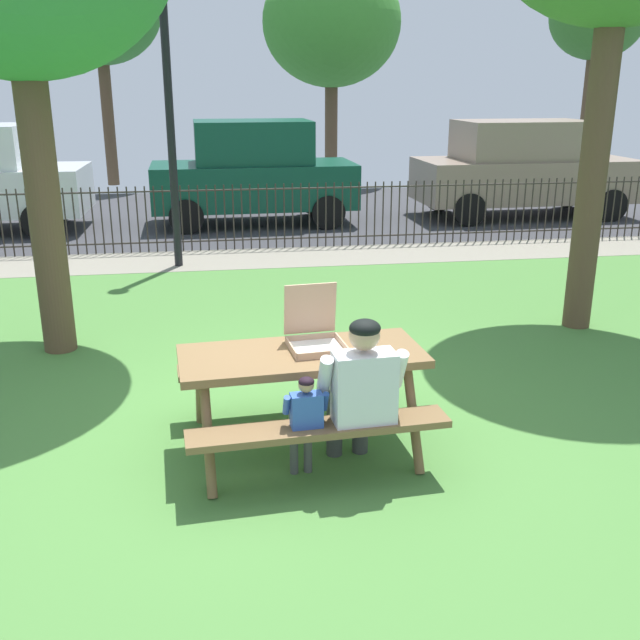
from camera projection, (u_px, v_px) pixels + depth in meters
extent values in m
cube|color=#4C823B|center=(264.00, 368.00, 7.17)|extent=(28.00, 10.74, 0.02)
cube|color=gray|center=(241.00, 259.00, 11.56)|extent=(28.00, 1.40, 0.01)
cube|color=#38383D|center=(231.00, 215.00, 15.47)|extent=(28.00, 6.92, 0.01)
cube|color=brown|center=(302.00, 356.00, 5.38)|extent=(1.85, 0.88, 0.06)
cube|color=brown|center=(320.00, 428.00, 4.92)|extent=(1.82, 0.41, 0.05)
cube|color=brown|center=(288.00, 365.00, 6.03)|extent=(1.82, 0.41, 0.05)
cylinder|color=brown|center=(208.00, 438.00, 4.97)|extent=(0.10, 0.44, 0.74)
cylinder|color=brown|center=(200.00, 391.00, 5.73)|extent=(0.10, 0.44, 0.74)
cylinder|color=brown|center=(413.00, 418.00, 5.27)|extent=(0.10, 0.44, 0.74)
cylinder|color=brown|center=(380.00, 375.00, 6.04)|extent=(0.10, 0.44, 0.74)
cube|color=tan|center=(317.00, 349.00, 5.43)|extent=(0.44, 0.44, 0.01)
cube|color=silver|center=(317.00, 348.00, 5.43)|extent=(0.40, 0.40, 0.00)
cube|color=tan|center=(323.00, 354.00, 5.24)|extent=(0.40, 0.05, 0.04)
cube|color=tan|center=(311.00, 337.00, 5.60)|extent=(0.40, 0.05, 0.04)
cube|color=tan|center=(291.00, 347.00, 5.37)|extent=(0.05, 0.40, 0.04)
cube|color=tan|center=(342.00, 343.00, 5.47)|extent=(0.05, 0.40, 0.04)
cube|color=tan|center=(310.00, 308.00, 5.55)|extent=(0.41, 0.10, 0.40)
cylinder|color=#3E3E3E|center=(334.00, 428.00, 5.42)|extent=(0.12, 0.12, 0.44)
cylinder|color=#3E3E3E|center=(342.00, 409.00, 5.15)|extent=(0.18, 0.43, 0.15)
cylinder|color=#3E3E3E|center=(360.00, 425.00, 5.46)|extent=(0.12, 0.12, 0.44)
cylinder|color=#3E3E3E|center=(369.00, 406.00, 5.19)|extent=(0.18, 0.43, 0.15)
cube|color=silver|center=(364.00, 389.00, 4.91)|extent=(0.43, 0.25, 0.52)
cylinder|color=silver|center=(325.00, 375.00, 4.87)|extent=(0.10, 0.21, 0.31)
cylinder|color=silver|center=(399.00, 369.00, 4.97)|extent=(0.10, 0.21, 0.31)
sphere|color=tan|center=(364.00, 335.00, 4.81)|extent=(0.21, 0.21, 0.21)
ellipsoid|color=black|center=(365.00, 328.00, 4.78)|extent=(0.21, 0.20, 0.12)
cylinder|color=#4C4C4C|center=(294.00, 445.00, 5.16)|extent=(0.06, 0.06, 0.44)
cylinder|color=#4C4C4C|center=(296.00, 422.00, 4.99)|extent=(0.09, 0.22, 0.08)
cylinder|color=#4C4C4C|center=(308.00, 444.00, 5.18)|extent=(0.06, 0.06, 0.44)
cylinder|color=#4C4C4C|center=(311.00, 420.00, 5.01)|extent=(0.09, 0.22, 0.08)
cube|color=#3359B2|center=(307.00, 412.00, 4.86)|extent=(0.22, 0.13, 0.26)
cylinder|color=#3359B2|center=(286.00, 405.00, 4.84)|extent=(0.05, 0.11, 0.16)
cylinder|color=#3359B2|center=(325.00, 401.00, 4.90)|extent=(0.05, 0.11, 0.16)
sphere|color=tan|center=(306.00, 385.00, 4.81)|extent=(0.11, 0.11, 0.11)
ellipsoid|color=black|center=(306.00, 382.00, 4.80)|extent=(0.11, 0.10, 0.06)
cylinder|color=#2D2823|center=(237.00, 190.00, 11.91)|extent=(23.35, 0.03, 0.03)
cylinder|color=#2D2823|center=(239.00, 240.00, 12.17)|extent=(23.35, 0.03, 0.03)
cylinder|color=#2D2823|center=(1.00, 224.00, 11.52)|extent=(0.02, 0.02, 1.08)
cylinder|color=#2D2823|center=(11.00, 223.00, 11.54)|extent=(0.02, 0.02, 1.08)
cylinder|color=#2D2823|center=(20.00, 223.00, 11.56)|extent=(0.02, 0.02, 1.08)
cylinder|color=#2D2823|center=(29.00, 223.00, 11.58)|extent=(0.02, 0.02, 1.08)
cylinder|color=#2D2823|center=(38.00, 223.00, 11.60)|extent=(0.02, 0.02, 1.08)
cylinder|color=#2D2823|center=(48.00, 222.00, 11.62)|extent=(0.02, 0.02, 1.08)
cylinder|color=#2D2823|center=(57.00, 222.00, 11.64)|extent=(0.02, 0.02, 1.08)
cylinder|color=#2D2823|center=(66.00, 222.00, 11.66)|extent=(0.02, 0.02, 1.08)
cylinder|color=#2D2823|center=(75.00, 222.00, 11.68)|extent=(0.02, 0.02, 1.08)
cylinder|color=#2D2823|center=(84.00, 221.00, 11.70)|extent=(0.02, 0.02, 1.08)
cylinder|color=#2D2823|center=(93.00, 221.00, 11.72)|extent=(0.02, 0.02, 1.08)
cylinder|color=#2D2823|center=(102.00, 221.00, 11.74)|extent=(0.02, 0.02, 1.08)
cylinder|color=#2D2823|center=(111.00, 221.00, 11.76)|extent=(0.02, 0.02, 1.08)
cylinder|color=#2D2823|center=(120.00, 220.00, 11.78)|extent=(0.02, 0.02, 1.08)
cylinder|color=#2D2823|center=(129.00, 220.00, 11.80)|extent=(0.02, 0.02, 1.08)
cylinder|color=#2D2823|center=(138.00, 220.00, 11.82)|extent=(0.02, 0.02, 1.08)
cylinder|color=#2D2823|center=(147.00, 220.00, 11.84)|extent=(0.02, 0.02, 1.08)
cylinder|color=#2D2823|center=(155.00, 220.00, 11.86)|extent=(0.02, 0.02, 1.08)
cylinder|color=#2D2823|center=(164.00, 219.00, 11.88)|extent=(0.02, 0.02, 1.08)
cylinder|color=#2D2823|center=(173.00, 219.00, 11.90)|extent=(0.02, 0.02, 1.08)
cylinder|color=#2D2823|center=(182.00, 219.00, 11.92)|extent=(0.02, 0.02, 1.08)
cylinder|color=#2D2823|center=(190.00, 219.00, 11.94)|extent=(0.02, 0.02, 1.08)
cylinder|color=#2D2823|center=(199.00, 218.00, 11.96)|extent=(0.02, 0.02, 1.08)
cylinder|color=#2D2823|center=(208.00, 218.00, 11.98)|extent=(0.02, 0.02, 1.08)
cylinder|color=#2D2823|center=(216.00, 218.00, 12.00)|extent=(0.02, 0.02, 1.08)
cylinder|color=#2D2823|center=(225.00, 218.00, 12.02)|extent=(0.02, 0.02, 1.08)
cylinder|color=#2D2823|center=(234.00, 217.00, 12.04)|extent=(0.02, 0.02, 1.08)
cylinder|color=#2D2823|center=(242.00, 217.00, 12.06)|extent=(0.02, 0.02, 1.08)
cylinder|color=#2D2823|center=(251.00, 217.00, 12.08)|extent=(0.02, 0.02, 1.08)
cylinder|color=#2D2823|center=(259.00, 217.00, 12.10)|extent=(0.02, 0.02, 1.08)
cylinder|color=#2D2823|center=(268.00, 217.00, 12.12)|extent=(0.02, 0.02, 1.08)
cylinder|color=#2D2823|center=(276.00, 216.00, 12.14)|extent=(0.02, 0.02, 1.08)
cylinder|color=#2D2823|center=(284.00, 216.00, 12.16)|extent=(0.02, 0.02, 1.08)
cylinder|color=#2D2823|center=(293.00, 216.00, 12.18)|extent=(0.02, 0.02, 1.08)
cylinder|color=#2D2823|center=(301.00, 216.00, 12.20)|extent=(0.02, 0.02, 1.08)
cylinder|color=#2D2823|center=(309.00, 215.00, 12.22)|extent=(0.02, 0.02, 1.08)
cylinder|color=#2D2823|center=(318.00, 215.00, 12.24)|extent=(0.02, 0.02, 1.08)
cylinder|color=#2D2823|center=(326.00, 215.00, 12.26)|extent=(0.02, 0.02, 1.08)
cylinder|color=#2D2823|center=(334.00, 215.00, 12.28)|extent=(0.02, 0.02, 1.08)
cylinder|color=#2D2823|center=(342.00, 215.00, 12.30)|extent=(0.02, 0.02, 1.08)
cylinder|color=#2D2823|center=(350.00, 214.00, 12.32)|extent=(0.02, 0.02, 1.08)
cylinder|color=#2D2823|center=(359.00, 214.00, 12.34)|extent=(0.02, 0.02, 1.08)
cylinder|color=#2D2823|center=(367.00, 214.00, 12.36)|extent=(0.02, 0.02, 1.08)
cylinder|color=#2D2823|center=(375.00, 214.00, 12.38)|extent=(0.02, 0.02, 1.08)
cylinder|color=#2D2823|center=(383.00, 213.00, 12.40)|extent=(0.02, 0.02, 1.08)
cylinder|color=#2D2823|center=(391.00, 213.00, 12.42)|extent=(0.02, 0.02, 1.08)
cylinder|color=#2D2823|center=(399.00, 213.00, 12.44)|extent=(0.02, 0.02, 1.08)
cylinder|color=#2D2823|center=(407.00, 213.00, 12.46)|extent=(0.02, 0.02, 1.08)
cylinder|color=#2D2823|center=(415.00, 213.00, 12.48)|extent=(0.02, 0.02, 1.08)
cylinder|color=#2D2823|center=(423.00, 212.00, 12.50)|extent=(0.02, 0.02, 1.08)
cylinder|color=#2D2823|center=(431.00, 212.00, 12.52)|extent=(0.02, 0.02, 1.08)
cylinder|color=#2D2823|center=(439.00, 212.00, 12.54)|extent=(0.02, 0.02, 1.08)
cylinder|color=#2D2823|center=(447.00, 212.00, 12.56)|extent=(0.02, 0.02, 1.08)
cylinder|color=#2D2823|center=(454.00, 212.00, 12.58)|extent=(0.02, 0.02, 1.08)
cylinder|color=#2D2823|center=(462.00, 211.00, 12.60)|extent=(0.02, 0.02, 1.08)
cylinder|color=#2D2823|center=(470.00, 211.00, 12.62)|extent=(0.02, 0.02, 1.08)
cylinder|color=#2D2823|center=(478.00, 211.00, 12.64)|extent=(0.02, 0.02, 1.08)
cylinder|color=#2D2823|center=(485.00, 211.00, 12.66)|extent=(0.02, 0.02, 1.08)
cylinder|color=#2D2823|center=(493.00, 211.00, 12.68)|extent=(0.02, 0.02, 1.08)
cylinder|color=#2D2823|center=(501.00, 210.00, 12.70)|extent=(0.02, 0.02, 1.08)
cylinder|color=#2D2823|center=(509.00, 210.00, 12.72)|extent=(0.02, 0.02, 1.08)
cylinder|color=#2D2823|center=(516.00, 210.00, 12.74)|extent=(0.02, 0.02, 1.08)
cylinder|color=#2D2823|center=(524.00, 210.00, 12.76)|extent=(0.02, 0.02, 1.08)
cylinder|color=#2D2823|center=(531.00, 210.00, 12.78)|extent=(0.02, 0.02, 1.08)
cylinder|color=#2D2823|center=(539.00, 209.00, 12.81)|extent=(0.02, 0.02, 1.08)
cylinder|color=#2D2823|center=(546.00, 209.00, 12.83)|extent=(0.02, 0.02, 1.08)
cylinder|color=#2D2823|center=(554.00, 209.00, 12.85)|extent=(0.02, 0.02, 1.08)
cylinder|color=#2D2823|center=(561.00, 209.00, 12.87)|extent=(0.02, 0.02, 1.08)
cylinder|color=#2D2823|center=(569.00, 209.00, 12.89)|extent=(0.02, 0.02, 1.08)
cylinder|color=#2D2823|center=(576.00, 208.00, 12.91)|extent=(0.02, 0.02, 1.08)
cylinder|color=#2D2823|center=(584.00, 208.00, 12.93)|extent=(0.02, 0.02, 1.08)
cylinder|color=#2D2823|center=(591.00, 208.00, 12.95)|extent=(0.02, 0.02, 1.08)
cylinder|color=#2D2823|center=(599.00, 208.00, 12.97)|extent=(0.02, 0.02, 1.08)
cylinder|color=#2D2823|center=(606.00, 208.00, 12.99)|extent=(0.02, 0.02, 1.08)
cylinder|color=#2D2823|center=(613.00, 207.00, 13.01)|extent=(0.02, 0.02, 1.08)
cylinder|color=#2D2823|center=(621.00, 207.00, 13.03)|extent=(0.02, 0.02, 1.08)
cylinder|color=#2D2823|center=(628.00, 207.00, 13.05)|extent=(0.02, 0.02, 1.08)
cylinder|color=#2D2823|center=(635.00, 207.00, 13.07)|extent=(0.02, 0.02, 1.08)
cylinder|color=black|center=(170.00, 118.00, 10.46)|extent=(0.12, 0.12, 4.36)
cylinder|color=brown|center=(592.00, 176.00, 7.88)|extent=(0.30, 0.30, 3.40)
cylinder|color=brown|center=(45.00, 212.00, 7.20)|extent=(0.33, 0.33, 2.89)
cube|color=#262D38|center=(6.00, 146.00, 13.31)|extent=(0.07, 1.53, 0.65)
cylinder|color=black|center=(39.00, 221.00, 12.93)|extent=(0.64, 0.12, 0.64)
cylinder|color=black|center=(60.00, 205.00, 14.63)|extent=(0.64, 0.12, 0.64)
cube|color=#0F4534|center=(254.00, 185.00, 14.22)|extent=(3.94, 1.81, 0.84)
cube|color=#0F4534|center=(253.00, 142.00, 13.97)|extent=(2.24, 1.57, 0.80)
cube|color=#262D38|center=(290.00, 141.00, 14.08)|extent=(0.07, 1.46, 0.68)
cylinder|color=black|center=(329.00, 213.00, 13.77)|extent=(0.64, 0.13, 0.64)
cylinder|color=black|center=(314.00, 199.00, 15.38)|extent=(0.64, 0.13, 0.64)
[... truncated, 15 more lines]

